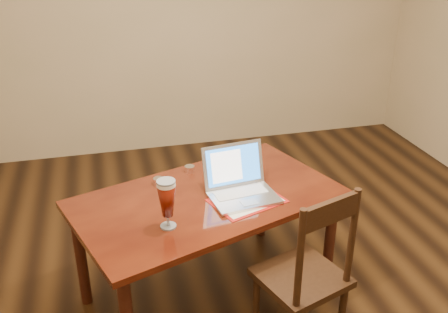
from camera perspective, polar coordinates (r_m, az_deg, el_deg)
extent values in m
plane|color=black|center=(3.07, 4.77, -17.20)|extent=(5.00, 5.00, 0.00)
cube|color=tan|center=(4.74, -4.78, 16.52)|extent=(4.50, 0.01, 2.70)
cube|color=#531B0B|center=(2.80, -1.90, -4.90)|extent=(1.64, 1.24, 0.04)
cylinder|color=#34160D|center=(3.11, 11.98, -9.48)|extent=(0.06, 0.06, 0.64)
cylinder|color=#34160D|center=(3.03, -16.04, -11.02)|extent=(0.06, 0.06, 0.64)
cylinder|color=#34160D|center=(3.53, 4.37, -4.44)|extent=(0.06, 0.06, 0.64)
cube|color=#A1140E|center=(2.74, 2.67, -5.07)|extent=(0.45, 0.38, 0.00)
cube|color=white|center=(2.74, 2.67, -5.03)|extent=(0.40, 0.33, 0.00)
cube|color=silver|center=(2.75, 2.32, -4.73)|extent=(0.39, 0.29, 0.02)
cube|color=silver|center=(2.78, 1.91, -4.09)|extent=(0.31, 0.15, 0.00)
cube|color=silver|center=(2.69, 2.93, -5.25)|extent=(0.10, 0.08, 0.00)
cube|color=silver|center=(2.82, 1.07, -0.97)|extent=(0.37, 0.12, 0.24)
cube|color=blue|center=(2.81, 1.12, -0.99)|extent=(0.32, 0.10, 0.20)
cube|color=white|center=(2.79, 0.31, -1.14)|extent=(0.18, 0.07, 0.17)
cylinder|color=silver|center=(2.54, -6.37, -7.91)|extent=(0.08, 0.08, 0.01)
cylinder|color=silver|center=(2.52, -6.41, -7.27)|extent=(0.01, 0.01, 0.06)
cylinder|color=white|center=(2.42, -6.64, -3.16)|extent=(0.09, 0.09, 0.02)
cylinder|color=silver|center=(2.41, -6.66, -2.87)|extent=(0.09, 0.09, 0.01)
cylinder|color=white|center=(2.92, -7.50, -2.82)|extent=(0.06, 0.06, 0.04)
cylinder|color=white|center=(3.05, -3.95, -1.44)|extent=(0.06, 0.06, 0.04)
cube|color=black|center=(2.66, 8.79, -13.51)|extent=(0.51, 0.49, 0.04)
cylinder|color=black|center=(2.80, 3.69, -16.56)|extent=(0.04, 0.04, 0.40)
cylinder|color=black|center=(2.97, 8.97, -14.11)|extent=(0.04, 0.04, 0.40)
cylinder|color=black|center=(2.31, 8.65, -11.52)|extent=(0.03, 0.03, 0.52)
cylinder|color=black|center=(2.50, 14.42, -8.84)|extent=(0.03, 0.03, 0.52)
cube|color=black|center=(2.30, 12.09, -6.20)|extent=(0.32, 0.13, 0.12)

